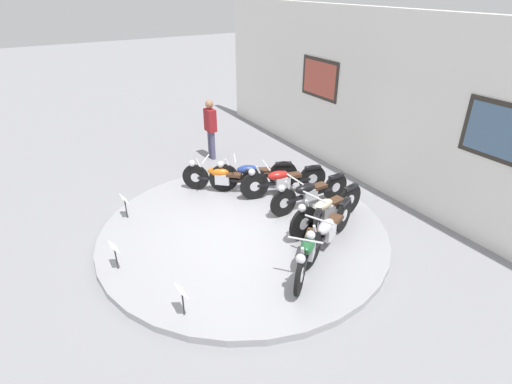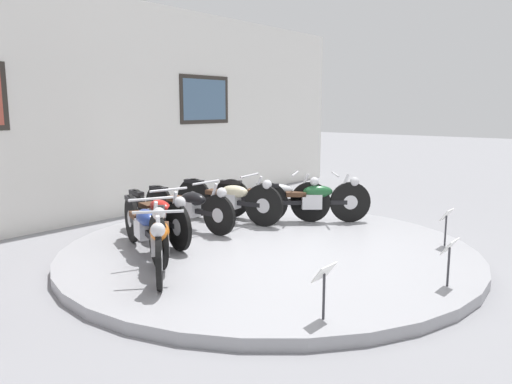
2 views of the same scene
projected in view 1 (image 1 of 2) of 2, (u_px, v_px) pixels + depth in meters
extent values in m
plane|color=gray|center=(244.00, 234.00, 7.79)|extent=(60.00, 60.00, 0.00)
cylinder|color=#99999E|center=(244.00, 231.00, 7.76)|extent=(5.50, 5.50, 0.13)
cube|color=white|center=(394.00, 108.00, 8.55)|extent=(14.00, 0.20, 3.90)
cube|color=#2D2823|center=(320.00, 79.00, 10.23)|extent=(1.40, 0.02, 1.00)
cube|color=#B24C3D|center=(320.00, 79.00, 10.23)|extent=(1.24, 0.02, 0.84)
cube|color=#2D2823|center=(503.00, 133.00, 6.58)|extent=(1.40, 0.02, 1.00)
cube|color=slate|center=(503.00, 133.00, 6.58)|extent=(1.24, 0.02, 0.84)
cylinder|color=black|center=(196.00, 177.00, 9.04)|extent=(0.44, 0.50, 0.61)
cylinder|color=silver|center=(196.00, 177.00, 9.04)|extent=(0.19, 0.20, 0.21)
cylinder|color=black|center=(254.00, 182.00, 8.83)|extent=(0.44, 0.50, 0.61)
cylinder|color=silver|center=(254.00, 182.00, 8.83)|extent=(0.19, 0.20, 0.21)
cube|color=black|center=(225.00, 179.00, 8.93)|extent=(0.86, 0.99, 0.07)
cube|color=silver|center=(223.00, 179.00, 8.93)|extent=(0.36, 0.37, 0.24)
ellipsoid|color=#D16619|center=(218.00, 172.00, 8.87)|extent=(0.48, 0.51, 0.20)
cube|color=#472D1E|center=(234.00, 175.00, 8.83)|extent=(0.36, 0.37, 0.07)
cube|color=black|center=(254.00, 171.00, 8.71)|extent=(0.31, 0.34, 0.06)
cylinder|color=silver|center=(201.00, 170.00, 8.92)|extent=(0.20, 0.22, 0.54)
cylinder|color=silver|center=(205.00, 159.00, 8.78)|extent=(0.43, 0.38, 0.03)
sphere|color=silver|center=(192.00, 163.00, 8.89)|extent=(0.15, 0.15, 0.15)
cylinder|color=black|center=(224.00, 178.00, 8.94)|extent=(0.32, 0.63, 0.66)
cylinder|color=silver|center=(224.00, 178.00, 8.94)|extent=(0.15, 0.24, 0.23)
cylinder|color=black|center=(283.00, 175.00, 9.09)|extent=(0.32, 0.63, 0.66)
cylinder|color=silver|center=(283.00, 175.00, 9.09)|extent=(0.15, 0.24, 0.23)
cube|color=black|center=(254.00, 176.00, 9.01)|extent=(0.56, 1.16, 0.07)
cube|color=silver|center=(252.00, 176.00, 9.00)|extent=(0.31, 0.37, 0.24)
ellipsoid|color=navy|center=(248.00, 169.00, 8.91)|extent=(0.39, 0.53, 0.20)
cube|color=#472D1E|center=(263.00, 170.00, 8.97)|extent=(0.31, 0.37, 0.07)
cube|color=black|center=(284.00, 164.00, 8.95)|extent=(0.24, 0.37, 0.06)
cylinder|color=silver|center=(230.00, 170.00, 8.86)|extent=(0.14, 0.25, 0.54)
cylinder|color=silver|center=(235.00, 159.00, 8.75)|extent=(0.51, 0.25, 0.03)
sphere|color=silver|center=(221.00, 164.00, 8.78)|extent=(0.15, 0.15, 0.15)
cylinder|color=black|center=(255.00, 186.00, 8.63)|extent=(0.21, 0.63, 0.63)
cylinder|color=silver|center=(255.00, 186.00, 8.63)|extent=(0.12, 0.23, 0.22)
cylinder|color=black|center=(312.00, 178.00, 8.96)|extent=(0.21, 0.63, 0.63)
cylinder|color=silver|center=(312.00, 178.00, 8.96)|extent=(0.12, 0.23, 0.22)
cube|color=black|center=(284.00, 182.00, 8.79)|extent=(0.37, 1.22, 0.07)
cube|color=silver|center=(282.00, 181.00, 8.77)|extent=(0.27, 0.36, 0.24)
ellipsoid|color=red|center=(278.00, 175.00, 8.67)|extent=(0.33, 0.52, 0.20)
cube|color=#472D1E|center=(294.00, 175.00, 8.78)|extent=(0.27, 0.36, 0.07)
cube|color=black|center=(313.00, 167.00, 8.84)|extent=(0.19, 0.37, 0.06)
cylinder|color=silver|center=(261.00, 177.00, 8.57)|extent=(0.10, 0.25, 0.54)
cylinder|color=silver|center=(266.00, 165.00, 8.47)|extent=(0.53, 0.16, 0.03)
sphere|color=silver|center=(252.00, 172.00, 8.45)|extent=(0.15, 0.15, 0.15)
cylinder|color=black|center=(284.00, 203.00, 8.00)|extent=(0.06, 0.61, 0.61)
cylinder|color=silver|center=(284.00, 203.00, 8.00)|extent=(0.07, 0.21, 0.21)
cylinder|color=black|center=(335.00, 187.00, 8.62)|extent=(0.06, 0.61, 0.61)
cylinder|color=silver|center=(335.00, 187.00, 8.62)|extent=(0.07, 0.21, 0.21)
cube|color=black|center=(310.00, 194.00, 8.31)|extent=(0.08, 1.24, 0.07)
cube|color=silver|center=(309.00, 194.00, 8.28)|extent=(0.20, 0.32, 0.24)
ellipsoid|color=black|center=(305.00, 188.00, 8.16)|extent=(0.22, 0.48, 0.20)
cube|color=#472D1E|center=(319.00, 186.00, 8.34)|extent=(0.20, 0.32, 0.07)
cube|color=black|center=(336.00, 176.00, 8.49)|extent=(0.10, 0.36, 0.06)
cylinder|color=silver|center=(290.00, 192.00, 7.98)|extent=(0.05, 0.25, 0.54)
cylinder|color=silver|center=(295.00, 179.00, 7.90)|extent=(0.54, 0.04, 0.03)
sphere|color=silver|center=(282.00, 188.00, 7.81)|extent=(0.15, 0.15, 0.15)
cylinder|color=black|center=(303.00, 223.00, 7.27)|extent=(0.17, 0.67, 0.67)
cylinder|color=silver|center=(303.00, 223.00, 7.27)|extent=(0.10, 0.24, 0.23)
cylinder|color=black|center=(349.00, 200.00, 8.05)|extent=(0.17, 0.67, 0.67)
cylinder|color=silver|center=(349.00, 200.00, 8.05)|extent=(0.10, 0.24, 0.23)
cube|color=black|center=(327.00, 211.00, 7.66)|extent=(0.28, 1.24, 0.07)
cube|color=silver|center=(326.00, 211.00, 7.63)|extent=(0.25, 0.35, 0.24)
ellipsoid|color=beige|center=(323.00, 205.00, 7.49)|extent=(0.30, 0.51, 0.20)
cube|color=#472D1E|center=(335.00, 201.00, 7.72)|extent=(0.25, 0.35, 0.07)
cube|color=black|center=(351.00, 187.00, 7.91)|extent=(0.16, 0.37, 0.06)
cylinder|color=silver|center=(309.00, 211.00, 7.26)|extent=(0.09, 0.25, 0.54)
cylinder|color=silver|center=(314.00, 197.00, 7.20)|extent=(0.54, 0.13, 0.03)
sphere|color=silver|center=(302.00, 208.00, 7.08)|extent=(0.15, 0.15, 0.15)
cylinder|color=black|center=(311.00, 251.00, 6.54)|extent=(0.34, 0.62, 0.66)
cylinder|color=silver|center=(311.00, 251.00, 6.54)|extent=(0.16, 0.24, 0.23)
cylinder|color=black|center=(343.00, 215.00, 7.53)|extent=(0.34, 0.62, 0.66)
cylinder|color=silver|center=(343.00, 215.00, 7.53)|extent=(0.16, 0.24, 0.23)
cube|color=black|center=(328.00, 232.00, 7.04)|extent=(0.60, 1.15, 0.07)
cube|color=silver|center=(327.00, 232.00, 7.00)|extent=(0.32, 0.38, 0.24)
ellipsoid|color=#B2B5BA|center=(326.00, 227.00, 6.85)|extent=(0.41, 0.53, 0.20)
cube|color=#472D1E|center=(334.00, 219.00, 7.13)|extent=(0.32, 0.38, 0.07)
cube|color=black|center=(345.00, 202.00, 7.40)|extent=(0.25, 0.37, 0.06)
cylinder|color=silver|center=(316.00, 236.00, 6.55)|extent=(0.15, 0.24, 0.54)
cylinder|color=silver|center=(320.00, 220.00, 6.51)|extent=(0.50, 0.26, 0.03)
sphere|color=silver|center=(311.00, 235.00, 6.34)|extent=(0.15, 0.15, 0.15)
cylinder|color=black|center=(300.00, 275.00, 6.00)|extent=(0.48, 0.53, 0.66)
cylinder|color=silver|center=(300.00, 275.00, 6.00)|extent=(0.20, 0.22, 0.23)
cylinder|color=black|center=(316.00, 228.00, 7.14)|extent=(0.48, 0.53, 0.66)
cylinder|color=silver|center=(316.00, 228.00, 7.14)|extent=(0.20, 0.22, 0.23)
cube|color=black|center=(309.00, 249.00, 6.57)|extent=(0.88, 0.98, 0.07)
cube|color=silver|center=(308.00, 250.00, 6.53)|extent=(0.36, 0.37, 0.24)
ellipsoid|color=#1E562D|center=(308.00, 245.00, 6.37)|extent=(0.48, 0.50, 0.20)
cube|color=#472D1E|center=(312.00, 235.00, 6.69)|extent=(0.36, 0.37, 0.07)
cube|color=black|center=(317.00, 214.00, 7.01)|extent=(0.31, 0.34, 0.06)
cylinder|color=silver|center=(303.00, 258.00, 6.04)|extent=(0.20, 0.22, 0.54)
cylinder|color=silver|center=(305.00, 240.00, 6.00)|extent=(0.43, 0.38, 0.03)
sphere|color=silver|center=(301.00, 259.00, 5.79)|extent=(0.15, 0.15, 0.15)
cylinder|color=#333338|center=(126.00, 209.00, 7.98)|extent=(0.02, 0.02, 0.42)
cube|color=white|center=(124.00, 199.00, 7.87)|extent=(0.26, 0.11, 0.15)
cylinder|color=#333338|center=(116.00, 258.00, 6.55)|extent=(0.02, 0.02, 0.42)
cube|color=white|center=(114.00, 247.00, 6.45)|extent=(0.26, 0.11, 0.15)
cylinder|color=#333338|center=(183.00, 303.00, 5.64)|extent=(0.02, 0.02, 0.42)
cube|color=white|center=(182.00, 291.00, 5.53)|extent=(0.26, 0.11, 0.15)
cylinder|color=#4C4C6B|center=(210.00, 144.00, 10.99)|extent=(0.13, 0.13, 0.79)
cylinder|color=#4C4C6B|center=(213.00, 145.00, 10.87)|extent=(0.13, 0.13, 0.79)
cube|color=maroon|center=(210.00, 120.00, 10.61)|extent=(0.36, 0.22, 0.59)
sphere|color=#9E7051|center=(209.00, 104.00, 10.40)|extent=(0.21, 0.21, 0.21)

